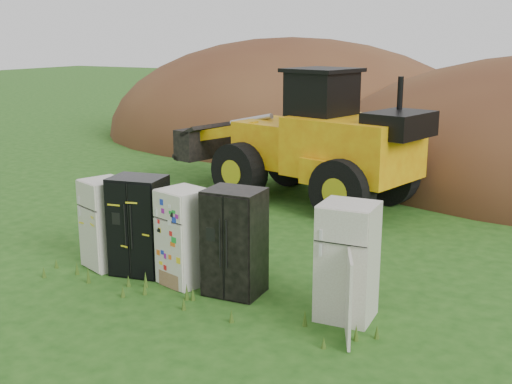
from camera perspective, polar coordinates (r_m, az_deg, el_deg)
ground at (r=11.01m, az=-3.44°, el=-8.54°), size 120.00×120.00×0.00m
fridge_leftmost at (r=12.07m, az=-13.19°, el=-2.73°), size 0.92×0.90×1.64m
fridge_black_side at (r=11.62m, az=-10.35°, el=-2.93°), size 1.04×0.89×1.76m
fridge_sticker at (r=11.03m, az=-6.39°, el=-3.97°), size 0.90×0.86×1.66m
fridge_dark_mid at (r=10.52m, az=-1.91°, el=-4.46°), size 0.95×0.79×1.77m
fridge_open_door at (r=9.70m, az=8.12°, el=-6.13°), size 0.86×0.80×1.79m
wheel_loader at (r=16.71m, az=3.43°, el=5.22°), size 7.48×4.39×3.39m
dirt_mound_left at (r=26.86m, az=3.10°, el=4.81°), size 16.36×12.27×8.21m
dirt_mound_back at (r=26.60m, az=18.19°, el=4.06°), size 15.85×10.56×5.67m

